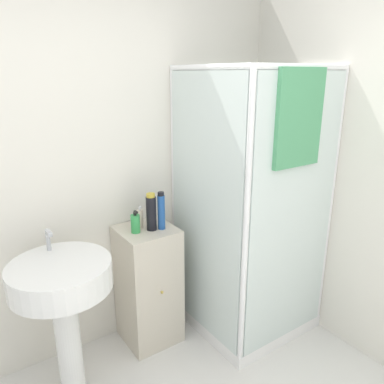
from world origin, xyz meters
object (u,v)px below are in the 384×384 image
(shampoo_bottle_tall_black, at_px, (151,212))
(shampoo_bottle_blue, at_px, (161,211))
(sink, at_px, (63,292))
(lotion_bottle_white, at_px, (140,219))
(soap_dispenser, at_px, (135,223))

(shampoo_bottle_tall_black, relative_size, shampoo_bottle_blue, 0.98)
(shampoo_bottle_blue, bearing_deg, sink, -170.14)
(sink, distance_m, shampoo_bottle_blue, 0.78)
(sink, relative_size, lotion_bottle_white, 6.37)
(lotion_bottle_white, bearing_deg, shampoo_bottle_tall_black, -55.19)
(shampoo_bottle_tall_black, bearing_deg, sink, -167.23)
(sink, height_order, shampoo_bottle_blue, shampoo_bottle_blue)
(shampoo_bottle_tall_black, bearing_deg, lotion_bottle_white, 124.81)
(sink, distance_m, soap_dispenser, 0.61)
(shampoo_bottle_tall_black, bearing_deg, soap_dispenser, 169.51)
(shampoo_bottle_blue, height_order, lotion_bottle_white, shampoo_bottle_blue)
(sink, height_order, lotion_bottle_white, lotion_bottle_white)
(sink, relative_size, soap_dispenser, 6.61)
(soap_dispenser, height_order, shampoo_bottle_tall_black, shampoo_bottle_tall_black)
(soap_dispenser, height_order, lotion_bottle_white, lotion_bottle_white)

